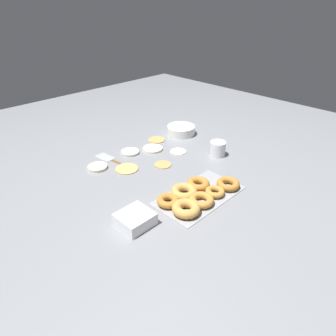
{
  "coord_description": "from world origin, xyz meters",
  "views": [
    {
      "loc": [
        -0.9,
        -0.98,
        0.76
      ],
      "look_at": [
        -0.02,
        -0.09,
        0.04
      ],
      "focal_mm": 32.0,
      "sensor_mm": 36.0,
      "label": 1
    }
  ],
  "objects": [
    {
      "name": "paper_cup",
      "position": [
        0.31,
        -0.14,
        0.04
      ],
      "size": [
        0.08,
        0.08,
        0.08
      ],
      "color": "white",
      "rests_on": "ground_plane"
    },
    {
      "name": "pancake_2",
      "position": [
        -0.23,
        0.2,
        0.01
      ],
      "size": [
        0.1,
        0.1,
        0.01
      ],
      "primitive_type": "cylinder",
      "color": "beige",
      "rests_on": "ground_plane"
    },
    {
      "name": "container_stack",
      "position": [
        -0.37,
        -0.26,
        0.02
      ],
      "size": [
        0.13,
        0.12,
        0.05
      ],
      "color": "white",
      "rests_on": "ground_plane"
    },
    {
      "name": "pancake_6",
      "position": [
        0.03,
        -0.01,
        0.0
      ],
      "size": [
        0.09,
        0.09,
        0.01
      ],
      "primitive_type": "cylinder",
      "color": "tan",
      "rests_on": "ground_plane"
    },
    {
      "name": "pancake_4",
      "position": [
        0.21,
        0.24,
        0.0
      ],
      "size": [
        0.1,
        0.1,
        0.01
      ],
      "primitive_type": "cylinder",
      "color": "tan",
      "rests_on": "ground_plane"
    },
    {
      "name": "pancake_5",
      "position": [
        -0.01,
        0.22,
        0.01
      ],
      "size": [
        0.1,
        0.1,
        0.01
      ],
      "primitive_type": "cylinder",
      "color": "beige",
      "rests_on": "ground_plane"
    },
    {
      "name": "pancake_0",
      "position": [
        0.11,
        0.16,
        0.01
      ],
      "size": [
        0.11,
        0.11,
        0.01
      ],
      "primitive_type": "cylinder",
      "color": "beige",
      "rests_on": "ground_plane"
    },
    {
      "name": "donut_tray",
      "position": [
        -0.07,
        -0.32,
        0.02
      ],
      "size": [
        0.4,
        0.22,
        0.04
      ],
      "color": "#93969B",
      "rests_on": "ground_plane"
    },
    {
      "name": "ground_plane",
      "position": [
        0.0,
        0.0,
        0.0
      ],
      "size": [
        3.0,
        3.0,
        0.0
      ],
      "primitive_type": "plane",
      "color": "gray"
    },
    {
      "name": "pancake_1",
      "position": [
        -0.13,
        0.09,
        0.0
      ],
      "size": [
        0.12,
        0.12,
        0.01
      ],
      "primitive_type": "cylinder",
      "color": "tan",
      "rests_on": "ground_plane"
    },
    {
      "name": "pancake_3",
      "position": [
        0.19,
        0.04,
        0.0
      ],
      "size": [
        0.09,
        0.09,
        0.01
      ],
      "primitive_type": "cylinder",
      "color": "beige",
      "rests_on": "ground_plane"
    },
    {
      "name": "batter_bowl",
      "position": [
        0.39,
        0.2,
        0.03
      ],
      "size": [
        0.17,
        0.17,
        0.05
      ],
      "color": "white",
      "rests_on": "ground_plane"
    },
    {
      "name": "spatula",
      "position": [
        -0.13,
        0.25,
        0.0
      ],
      "size": [
        0.07,
        0.23,
        0.01
      ],
      "rotation": [
        0.0,
        0.0,
        1.7
      ],
      "color": "brown",
      "rests_on": "ground_plane"
    }
  ]
}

